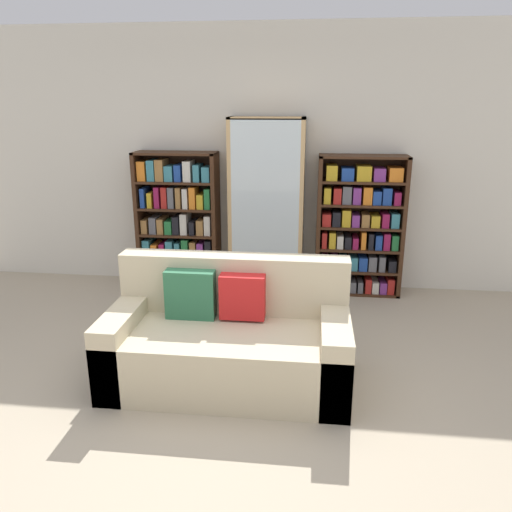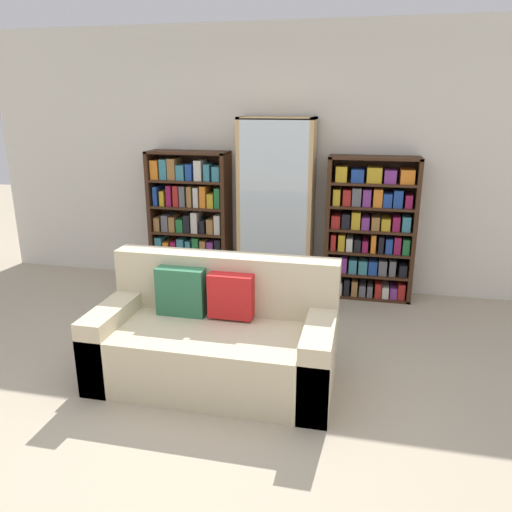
# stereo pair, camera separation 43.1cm
# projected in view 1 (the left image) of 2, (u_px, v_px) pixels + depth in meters

# --- Properties ---
(ground_plane) EXTENTS (16.00, 16.00, 0.00)m
(ground_plane) POSITION_uv_depth(u_px,v_px,m) (208.00, 423.00, 3.15)
(ground_plane) COLOR tan
(wall_back) EXTENTS (6.29, 0.06, 2.70)m
(wall_back) POSITION_uv_depth(u_px,v_px,m) (256.00, 160.00, 5.26)
(wall_back) COLOR silver
(wall_back) RESTS_ON ground
(couch) EXTENTS (1.69, 0.83, 0.86)m
(couch) POSITION_uv_depth(u_px,v_px,m) (229.00, 341.00, 3.57)
(couch) COLOR beige
(couch) RESTS_ON ground
(bookshelf_left) EXTENTS (0.86, 0.32, 1.45)m
(bookshelf_left) POSITION_uv_depth(u_px,v_px,m) (178.00, 221.00, 5.34)
(bookshelf_left) COLOR #3D2314
(bookshelf_left) RESTS_ON ground
(display_cabinet) EXTENTS (0.76, 0.36, 1.80)m
(display_cabinet) POSITION_uv_depth(u_px,v_px,m) (267.00, 207.00, 5.17)
(display_cabinet) COLOR tan
(display_cabinet) RESTS_ON ground
(bookshelf_right) EXTENTS (0.88, 0.32, 1.44)m
(bookshelf_right) POSITION_uv_depth(u_px,v_px,m) (359.00, 227.00, 5.13)
(bookshelf_right) COLOR #3D2314
(bookshelf_right) RESTS_ON ground
(wine_bottle) EXTENTS (0.09, 0.09, 0.35)m
(wine_bottle) POSITION_uv_depth(u_px,v_px,m) (319.00, 295.00, 4.84)
(wine_bottle) COLOR #143819
(wine_bottle) RESTS_ON ground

